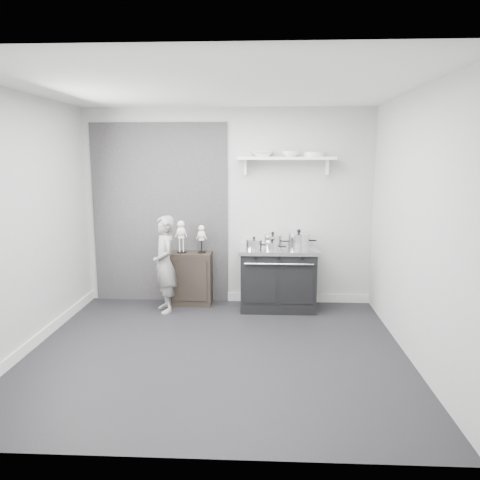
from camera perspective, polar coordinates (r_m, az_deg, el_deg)
ground at (r=5.12m, az=-2.98°, el=-13.38°), size 4.00×4.00×0.00m
room_shell at (r=4.87m, az=-4.03°, el=5.38°), size 4.02×3.62×2.71m
wall_shelf at (r=6.35m, az=5.70°, el=9.79°), size 1.30×0.26×0.24m
stove at (r=6.36m, az=4.65°, el=-4.65°), size 1.05×0.65×0.84m
side_cabinet at (r=6.57m, az=-5.94°, el=-4.68°), size 0.57×0.33×0.74m
child at (r=6.24m, az=-9.15°, el=-2.94°), size 0.48×0.56×1.29m
pot_front_left at (r=6.15m, az=1.73°, el=-0.50°), size 0.30×0.21×0.17m
pot_back_left at (r=6.35m, az=4.00°, el=-0.07°), size 0.34×0.25×0.20m
pot_back_right at (r=6.37m, az=7.17°, el=0.03°), size 0.39×0.31×0.24m
pot_front_center at (r=6.09m, az=3.93°, el=-0.72°), size 0.28×0.19×0.15m
skeleton_full at (r=6.46m, az=-7.18°, el=0.72°), size 0.14×0.09×0.51m
skeleton_torso at (r=6.43m, az=-4.72°, el=0.38°), size 0.12×0.08×0.44m
bowl_large at (r=6.34m, az=2.77°, el=10.44°), size 0.30×0.30×0.07m
bowl_small at (r=6.35m, az=6.18°, el=10.39°), size 0.23×0.23×0.07m
plate_stack at (r=6.37m, az=9.04°, el=10.27°), size 0.27×0.27×0.06m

